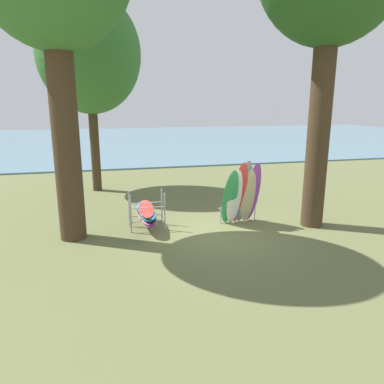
{
  "coord_description": "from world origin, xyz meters",
  "views": [
    {
      "loc": [
        -3.61,
        -10.56,
        4.1
      ],
      "look_at": [
        -0.73,
        1.22,
        1.1
      ],
      "focal_mm": 34.18,
      "sensor_mm": 36.0,
      "label": 1
    }
  ],
  "objects": [
    {
      "name": "ground_plane",
      "position": [
        0.0,
        0.0,
        0.0
      ],
      "size": [
        80.0,
        80.0,
        0.0
      ],
      "primitive_type": "plane",
      "color": "#60663D"
    },
    {
      "name": "lake_water",
      "position": [
        0.0,
        30.06,
        0.05
      ],
      "size": [
        80.0,
        36.0,
        0.1
      ],
      "primitive_type": "cube",
      "color": "slate",
      "rests_on": "ground"
    },
    {
      "name": "tree_mid_behind",
      "position": [
        -3.97,
        6.99,
        6.13
      ],
      "size": [
        4.52,
        4.52,
        8.75
      ],
      "color": "#42301E",
      "rests_on": "ground"
    },
    {
      "name": "leaning_board_pile",
      "position": [
        0.86,
        0.69,
        1.04
      ],
      "size": [
        1.47,
        0.89,
        2.26
      ],
      "color": "#339E56",
      "rests_on": "ground"
    },
    {
      "name": "board_storage_rack",
      "position": [
        -2.34,
        1.0,
        0.55
      ],
      "size": [
        1.15,
        2.13,
        1.25
      ],
      "color": "#9EA0A5",
      "rests_on": "ground"
    }
  ]
}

